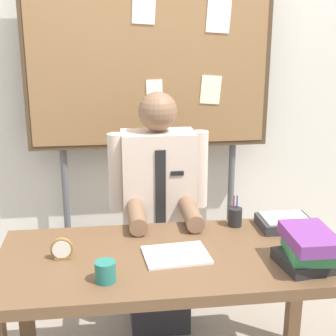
# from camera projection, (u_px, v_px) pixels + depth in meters

# --- Properties ---
(back_wall) EXTENTS (6.40, 0.08, 2.70)m
(back_wall) POSITION_uv_depth(u_px,v_px,m) (147.00, 86.00, 3.22)
(back_wall) COLOR silver
(back_wall) RESTS_ON ground_plane
(desk) EXTENTS (1.56, 0.72, 0.76)m
(desk) POSITION_uv_depth(u_px,v_px,m) (173.00, 274.00, 2.19)
(desk) COLOR brown
(desk) RESTS_ON ground_plane
(person) EXTENTS (0.55, 0.56, 1.40)m
(person) POSITION_uv_depth(u_px,v_px,m) (159.00, 223.00, 2.76)
(person) COLOR #2D2D33
(person) RESTS_ON ground_plane
(bulletin_board) EXTENTS (1.53, 0.09, 2.15)m
(bulletin_board) POSITION_uv_depth(u_px,v_px,m) (149.00, 59.00, 2.97)
(bulletin_board) COLOR #4C3823
(bulletin_board) RESTS_ON ground_plane
(book_stack) EXTENTS (0.24, 0.29, 0.16)m
(book_stack) POSITION_uv_depth(u_px,v_px,m) (307.00, 248.00, 2.03)
(book_stack) COLOR #262626
(book_stack) RESTS_ON desk
(open_notebook) EXTENTS (0.30, 0.24, 0.01)m
(open_notebook) POSITION_uv_depth(u_px,v_px,m) (176.00, 255.00, 2.15)
(open_notebook) COLOR silver
(open_notebook) RESTS_ON desk
(desk_clock) EXTENTS (0.10, 0.04, 0.10)m
(desk_clock) POSITION_uv_depth(u_px,v_px,m) (62.00, 250.00, 2.11)
(desk_clock) COLOR olive
(desk_clock) RESTS_ON desk
(coffee_mug) EXTENTS (0.08, 0.08, 0.09)m
(coffee_mug) POSITION_uv_depth(u_px,v_px,m) (105.00, 272.00, 1.93)
(coffee_mug) COLOR #267266
(coffee_mug) RESTS_ON desk
(pen_holder) EXTENTS (0.07, 0.07, 0.16)m
(pen_holder) POSITION_uv_depth(u_px,v_px,m) (235.00, 217.00, 2.46)
(pen_holder) COLOR #262626
(pen_holder) RESTS_ON desk
(paper_tray) EXTENTS (0.26, 0.20, 0.06)m
(paper_tray) POSITION_uv_depth(u_px,v_px,m) (285.00, 222.00, 2.44)
(paper_tray) COLOR #333338
(paper_tray) RESTS_ON desk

